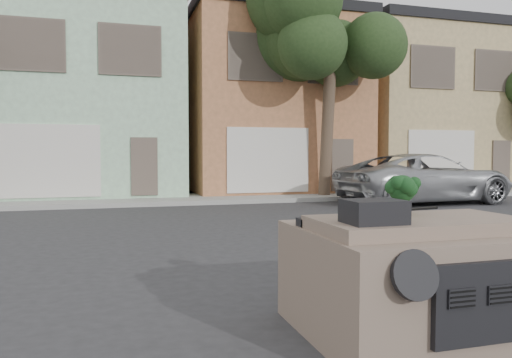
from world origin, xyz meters
name	(u,v)px	position (x,y,z in m)	size (l,w,h in m)	color
ground_plane	(295,265)	(0.00, 0.00, 0.00)	(120.00, 120.00, 0.00)	#303033
sidewalk	(189,199)	(0.00, 10.50, 0.07)	(40.00, 3.00, 0.15)	gray
townhouse_mint	(88,102)	(-3.50, 14.50, 3.77)	(7.20, 8.20, 7.55)	#A3CEA8
townhouse_tan	(263,107)	(4.00, 14.50, 3.77)	(7.20, 8.20, 7.55)	#AF7048
townhouse_beige	(408,111)	(11.50, 14.50, 3.77)	(7.20, 8.20, 7.55)	tan
silver_pickup	(425,203)	(7.63, 7.56, 0.00)	(2.81, 6.08, 1.69)	#A9ABAF
tree_near	(327,84)	(5.00, 9.80, 4.25)	(4.40, 4.00, 8.50)	#253A1A
car_dashboard	(408,274)	(0.00, -3.00, 0.56)	(2.00, 1.80, 1.12)	#766354
instrument_hump	(374,212)	(-0.58, -3.35, 1.22)	(0.48, 0.38, 0.20)	black
wiper_arm	(412,209)	(0.28, -2.62, 1.13)	(0.70, 0.03, 0.02)	black
broccoli	(402,194)	(0.01, -2.85, 1.31)	(0.32, 0.32, 0.39)	black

